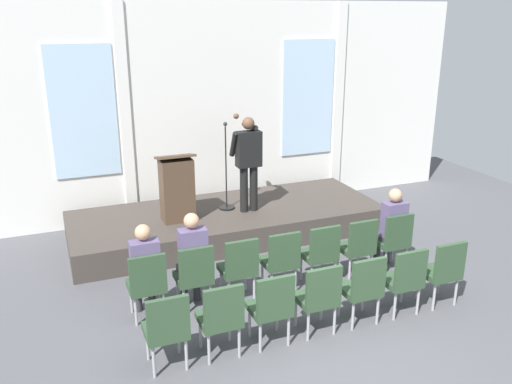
{
  "coord_description": "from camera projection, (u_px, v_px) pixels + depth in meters",
  "views": [
    {
      "loc": [
        -2.84,
        -4.39,
        3.76
      ],
      "look_at": [
        0.1,
        2.96,
        1.12
      ],
      "focal_mm": 37.79,
      "sensor_mm": 36.0,
      "label": 1
    }
  ],
  "objects": [
    {
      "name": "audience_r0_c0",
      "position": [
        145.0,
        266.0,
        6.8
      ],
      "size": [
        0.36,
        0.39,
        1.29
      ],
      "color": "#2D2D33",
      "rests_on": "ground"
    },
    {
      "name": "chair_r0_c1",
      "position": [
        195.0,
        273.0,
        7.0
      ],
      "size": [
        0.46,
        0.44,
        0.94
      ],
      "color": "#99999E",
      "rests_on": "ground"
    },
    {
      "name": "chair_r0_c5",
      "position": [
        358.0,
        245.0,
        7.88
      ],
      "size": [
        0.46,
        0.44,
        0.94
      ],
      "color": "#99999E",
      "rests_on": "ground"
    },
    {
      "name": "chair_r1_c4",
      "position": [
        363.0,
        286.0,
        6.69
      ],
      "size": [
        0.46,
        0.44,
        0.94
      ],
      "color": "#99999E",
      "rests_on": "ground"
    },
    {
      "name": "mic_stand",
      "position": [
        226.0,
        190.0,
        9.47
      ],
      "size": [
        0.28,
        0.28,
        1.56
      ],
      "color": "black",
      "rests_on": "stage_platform"
    },
    {
      "name": "lectern",
      "position": [
        177.0,
        188.0,
        8.89
      ],
      "size": [
        0.6,
        0.48,
        1.16
      ],
      "color": "#4C3828",
      "rests_on": "stage_platform"
    },
    {
      "name": "chair_r1_c0",
      "position": [
        167.0,
        327.0,
        5.82
      ],
      "size": [
        0.46,
        0.44,
        0.94
      ],
      "color": "#99999E",
      "rests_on": "ground"
    },
    {
      "name": "stage_platform",
      "position": [
        227.0,
        222.0,
        9.58
      ],
      "size": [
        5.41,
        2.01,
        0.45
      ],
      "primitive_type": "cube",
      "color": "#3F3833",
      "rests_on": "ground"
    },
    {
      "name": "chair_r1_c5",
      "position": [
        404.0,
        277.0,
        6.91
      ],
      "size": [
        0.46,
        0.44,
        0.94
      ],
      "color": "#99999E",
      "rests_on": "ground"
    },
    {
      "name": "chair_r1_c1",
      "position": [
        221.0,
        315.0,
        6.04
      ],
      "size": [
        0.46,
        0.44,
        0.94
      ],
      "color": "#99999E",
      "rests_on": "ground"
    },
    {
      "name": "rear_partition",
      "position": [
        204.0,
        111.0,
        10.16
      ],
      "size": [
        10.86,
        0.14,
        3.98
      ],
      "color": "silver",
      "rests_on": "ground"
    },
    {
      "name": "chair_r1_c3",
      "position": [
        319.0,
        295.0,
        6.47
      ],
      "size": [
        0.46,
        0.44,
        0.94
      ],
      "color": "#99999E",
      "rests_on": "ground"
    },
    {
      "name": "chair_r1_c6",
      "position": [
        443.0,
        269.0,
        7.13
      ],
      "size": [
        0.46,
        0.44,
        0.94
      ],
      "color": "#99999E",
      "rests_on": "ground"
    },
    {
      "name": "ground_plane",
      "position": [
        345.0,
        364.0,
        6.06
      ],
      "size": [
        14.12,
        14.12,
        0.0
      ],
      "primitive_type": "plane",
      "color": "#4C4C51"
    },
    {
      "name": "chair_r1_c2",
      "position": [
        272.0,
        305.0,
        6.26
      ],
      "size": [
        0.46,
        0.44,
        0.94
      ],
      "color": "#99999E",
      "rests_on": "ground"
    },
    {
      "name": "chair_r0_c3",
      "position": [
        281.0,
        258.0,
        7.44
      ],
      "size": [
        0.46,
        0.44,
        0.94
      ],
      "color": "#99999E",
      "rests_on": "ground"
    },
    {
      "name": "speaker",
      "position": [
        248.0,
        157.0,
        9.18
      ],
      "size": [
        0.5,
        0.69,
        1.66
      ],
      "color": "black",
      "rests_on": "stage_platform"
    },
    {
      "name": "chair_r0_c6",
      "position": [
        394.0,
        238.0,
        8.1
      ],
      "size": [
        0.46,
        0.44,
        0.94
      ],
      "color": "#99999E",
      "rests_on": "ground"
    },
    {
      "name": "chair_r0_c2",
      "position": [
        239.0,
        266.0,
        7.22
      ],
      "size": [
        0.46,
        0.44,
        0.94
      ],
      "color": "#99999E",
      "rests_on": "ground"
    },
    {
      "name": "chair_r0_c4",
      "position": [
        321.0,
        251.0,
        7.66
      ],
      "size": [
        0.46,
        0.44,
        0.94
      ],
      "color": "#99999E",
      "rests_on": "ground"
    },
    {
      "name": "audience_r0_c6",
      "position": [
        391.0,
        225.0,
        8.11
      ],
      "size": [
        0.36,
        0.39,
        1.3
      ],
      "color": "#2D2D33",
      "rests_on": "ground"
    },
    {
      "name": "audience_r0_c1",
      "position": [
        192.0,
        256.0,
        7.01
      ],
      "size": [
        0.36,
        0.39,
        1.36
      ],
      "color": "#2D2D33",
      "rests_on": "ground"
    },
    {
      "name": "chair_r0_c0",
      "position": [
        147.0,
        282.0,
        6.79
      ],
      "size": [
        0.46,
        0.44,
        0.94
      ],
      "color": "#99999E",
      "rests_on": "ground"
    }
  ]
}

